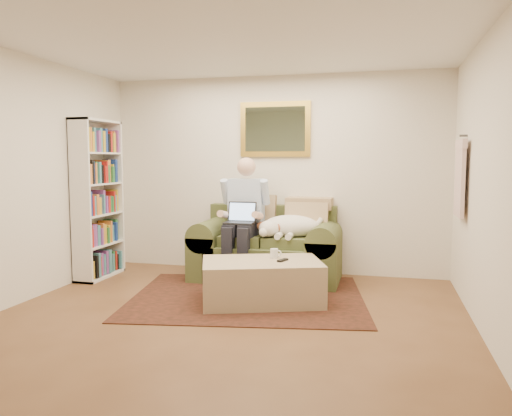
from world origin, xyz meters
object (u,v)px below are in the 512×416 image
at_px(ottoman, 262,282).
at_px(bookshelf, 98,199).
at_px(laptop, 241,217).
at_px(coffee_mug, 274,253).
at_px(sleeping_dog, 291,226).
at_px(seated_man, 242,220).
at_px(sofa, 267,254).

distance_m(ottoman, bookshelf, 2.50).
bearing_deg(laptop, bookshelf, -174.69).
relative_size(ottoman, bookshelf, 0.61).
relative_size(laptop, coffee_mug, 3.52).
relative_size(sleeping_dog, coffee_mug, 7.48).
bearing_deg(coffee_mug, seated_man, 128.72).
relative_size(sleeping_dog, bookshelf, 0.37).
relative_size(sofa, coffee_mug, 18.16).
bearing_deg(bookshelf, laptop, 5.31).
xyz_separation_m(seated_man, ottoman, (0.45, -0.86, -0.54)).
height_order(seated_man, coffee_mug, seated_man).
height_order(sofa, bookshelf, bookshelf).
distance_m(sleeping_dog, bookshelf, 2.48).
xyz_separation_m(ottoman, bookshelf, (-2.29, 0.62, 0.78)).
bearing_deg(ottoman, laptop, 119.85).
relative_size(seated_man, laptop, 4.33).
bearing_deg(sleeping_dog, bookshelf, -172.62).
distance_m(coffee_mug, bookshelf, 2.48).
bearing_deg(seated_man, bookshelf, -172.53).
height_order(laptop, ottoman, laptop).
xyz_separation_m(sofa, bookshelf, (-2.11, -0.41, 0.69)).
relative_size(laptop, ottoman, 0.29).
distance_m(sofa, seated_man, 0.55).
height_order(ottoman, bookshelf, bookshelf).
xyz_separation_m(coffee_mug, bookshelf, (-2.39, 0.44, 0.50)).
bearing_deg(sofa, ottoman, -80.01).
distance_m(sofa, laptop, 0.61).
distance_m(seated_man, laptop, 0.08).
xyz_separation_m(sofa, ottoman, (0.18, -1.03, -0.09)).
distance_m(sofa, ottoman, 1.05).
xyz_separation_m(ottoman, coffee_mug, (0.10, 0.18, 0.27)).
height_order(coffee_mug, bookshelf, bookshelf).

